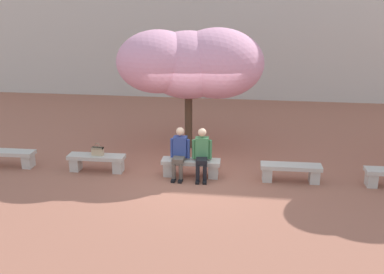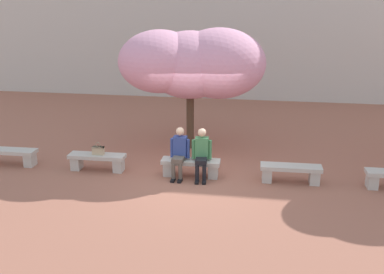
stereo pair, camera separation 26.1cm
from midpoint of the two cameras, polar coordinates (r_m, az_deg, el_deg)
name	(u,v)px [view 2 (the right image)]	position (r m, az deg, el deg)	size (l,w,h in m)	color
ground_plane	(191,176)	(11.69, 0.48, -4.97)	(100.00, 100.00, 0.00)	#9E604C
stone_bench_west_end	(10,155)	(13.28, -21.62, -2.10)	(1.51, 0.45, 0.45)	#BCB7AD
stone_bench_near_west	(97,160)	(12.20, -11.34, -2.87)	(1.51, 0.45, 0.45)	#BCB7AD
stone_bench_center	(191,165)	(11.58, 0.49, -3.63)	(1.51, 0.45, 0.45)	#BCB7AD
stone_bench_near_east	(291,171)	(11.49, 13.07, -4.28)	(1.51, 0.45, 0.45)	#BCB7AD
person_seated_left	(179,151)	(11.43, -0.96, -1.75)	(0.51, 0.69, 1.29)	black
person_seated_right	(202,152)	(11.35, 1.88, -1.91)	(0.51, 0.70, 1.29)	black
handbag	(98,150)	(12.08, -11.22, -1.62)	(0.30, 0.15, 0.34)	tan
cherry_tree_main	(193,63)	(13.19, 0.65, 9.33)	(4.24, 2.91, 3.61)	#473323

